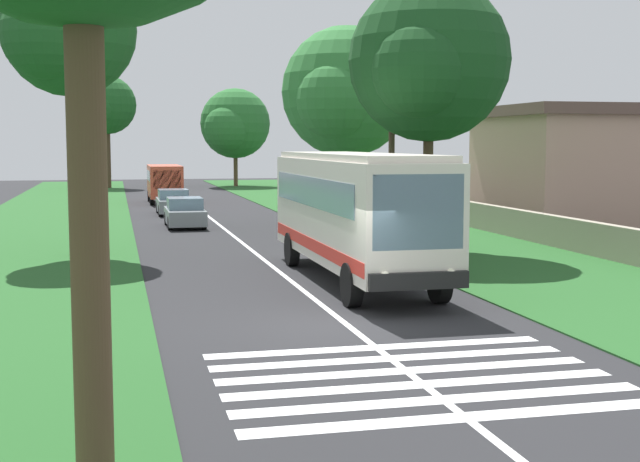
# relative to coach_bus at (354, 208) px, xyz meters

# --- Properties ---
(ground) EXTENTS (160.00, 160.00, 0.00)m
(ground) POSITION_rel_coach_bus_xyz_m (-5.87, 1.80, -2.15)
(ground) COLOR #262628
(grass_verge_left) EXTENTS (120.00, 8.00, 0.04)m
(grass_verge_left) POSITION_rel_coach_bus_xyz_m (9.13, 10.00, -2.13)
(grass_verge_left) COLOR #235623
(grass_verge_left) RESTS_ON ground
(grass_verge_right) EXTENTS (120.00, 8.00, 0.04)m
(grass_verge_right) POSITION_rel_coach_bus_xyz_m (9.13, -6.40, -2.13)
(grass_verge_right) COLOR #235623
(grass_verge_right) RESTS_ON ground
(centre_line) EXTENTS (110.00, 0.16, 0.01)m
(centre_line) POSITION_rel_coach_bus_xyz_m (9.13, 1.80, -2.14)
(centre_line) COLOR silver
(centre_line) RESTS_ON ground
(coach_bus) EXTENTS (11.16, 2.62, 3.73)m
(coach_bus) POSITION_rel_coach_bus_xyz_m (0.00, 0.00, 0.00)
(coach_bus) COLOR silver
(coach_bus) RESTS_ON ground
(zebra_crossing) EXTENTS (4.95, 6.80, 0.01)m
(zebra_crossing) POSITION_rel_coach_bus_xyz_m (-10.40, 1.80, -2.14)
(zebra_crossing) COLOR silver
(zebra_crossing) RESTS_ON ground
(trailing_car_0) EXTENTS (4.30, 1.78, 1.43)m
(trailing_car_0) POSITION_rel_coach_bus_xyz_m (17.62, 3.53, -1.48)
(trailing_car_0) COLOR gray
(trailing_car_0) RESTS_ON ground
(trailing_car_1) EXTENTS (4.30, 1.78, 1.43)m
(trailing_car_1) POSITION_rel_coach_bus_xyz_m (25.28, 3.59, -1.48)
(trailing_car_1) COLOR gray
(trailing_car_1) RESTS_ON ground
(trailing_minibus_0) EXTENTS (6.00, 2.14, 2.53)m
(trailing_minibus_0) POSITION_rel_coach_bus_xyz_m (34.94, 3.52, -0.60)
(trailing_minibus_0) COLOR #CC4C33
(trailing_minibus_0) RESTS_ON ground
(roadside_tree_left_0) EXTENTS (5.53, 4.65, 10.25)m
(roadside_tree_left_0) POSITION_rel_coach_bus_xyz_m (7.71, 8.31, 5.67)
(roadside_tree_left_0) COLOR #3D2D1E
(roadside_tree_left_0) RESTS_ON grass_verge_left
(roadside_tree_left_2) EXTENTS (6.11, 5.19, 9.95)m
(roadside_tree_left_2) POSITION_rel_coach_bus_xyz_m (55.64, 7.48, 5.09)
(roadside_tree_left_2) COLOR #4C3826
(roadside_tree_left_2) RESTS_ON grass_verge_left
(roadside_tree_right_0) EXTENTS (7.54, 6.43, 9.00)m
(roadside_tree_right_0) POSITION_rel_coach_bus_xyz_m (55.91, -3.96, 3.51)
(roadside_tree_right_0) COLOR brown
(roadside_tree_right_0) RESTS_ON grass_verge_right
(roadside_tree_right_1) EXTENTS (7.09, 6.19, 9.50)m
(roadside_tree_right_1) POSITION_rel_coach_bus_xyz_m (15.94, -3.90, 4.15)
(roadside_tree_right_1) COLOR brown
(roadside_tree_right_1) RESTS_ON grass_verge_right
(roadside_tree_right_2) EXTENTS (6.70, 5.80, 9.82)m
(roadside_tree_right_2) POSITION_rel_coach_bus_xyz_m (5.61, -4.19, 4.67)
(roadside_tree_right_2) COLOR #4C3826
(roadside_tree_right_2) RESTS_ON grass_verge_right
(utility_pole) EXTENTS (0.24, 1.40, 8.75)m
(utility_pole) POSITION_rel_coach_bus_xyz_m (7.87, -3.68, 2.41)
(utility_pole) COLOR #473828
(utility_pole) RESTS_ON grass_verge_right
(roadside_wall) EXTENTS (70.00, 0.40, 1.19)m
(roadside_wall) POSITION_rel_coach_bus_xyz_m (14.13, -9.80, -1.51)
(roadside_wall) COLOR #9E937F
(roadside_wall) RESTS_ON grass_verge_right
(roadside_building) EXTENTS (9.40, 8.29, 5.90)m
(roadside_building) POSITION_rel_coach_bus_xyz_m (16.38, -16.23, 0.84)
(roadside_building) COLOR tan
(roadside_building) RESTS_ON ground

